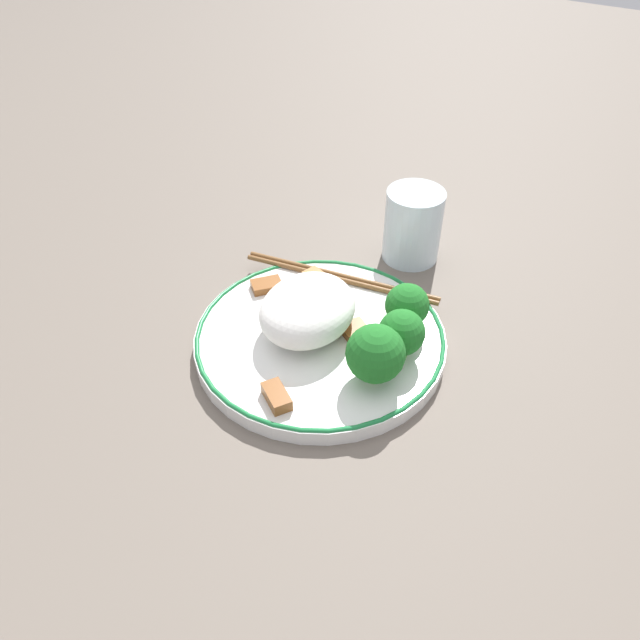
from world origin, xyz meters
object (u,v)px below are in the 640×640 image
(plate, at_px, (320,339))
(broccoli_back_left, at_px, (375,354))
(broccoli_back_center, at_px, (402,333))
(broccoli_back_right, at_px, (407,306))
(drinking_glass, at_px, (413,225))
(chopsticks, at_px, (341,277))

(plate, distance_m, broccoli_back_left, 0.09)
(plate, bearing_deg, broccoli_back_left, -110.71)
(broccoli_back_left, bearing_deg, broccoli_back_center, -9.50)
(broccoli_back_right, bearing_deg, broccoli_back_center, -162.87)
(plate, bearing_deg, broccoli_back_center, -80.53)
(plate, height_order, drinking_glass, drinking_glass)
(chopsticks, bearing_deg, broccoli_back_left, -139.55)
(plate, relative_size, broccoli_back_center, 4.90)
(plate, xyz_separation_m, broccoli_back_right, (0.05, -0.07, 0.04))
(broccoli_back_right, xyz_separation_m, drinking_glass, (0.15, 0.06, -0.00))
(broccoli_back_left, distance_m, broccoli_back_center, 0.04)
(drinking_glass, bearing_deg, chopsticks, 158.58)
(plate, relative_size, broccoli_back_left, 4.18)
(broccoli_back_right, distance_m, chopsticks, 0.11)
(plate, xyz_separation_m, broccoli_back_left, (-0.03, -0.08, 0.04))
(chopsticks, bearing_deg, plate, -163.91)
(broccoli_back_left, bearing_deg, drinking_glass, 15.37)
(broccoli_back_left, bearing_deg, broccoli_back_right, 3.48)
(broccoli_back_center, distance_m, drinking_glass, 0.20)
(plate, bearing_deg, broccoli_back_right, -53.19)
(broccoli_back_left, relative_size, broccoli_back_right, 1.17)
(plate, distance_m, drinking_glass, 0.20)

